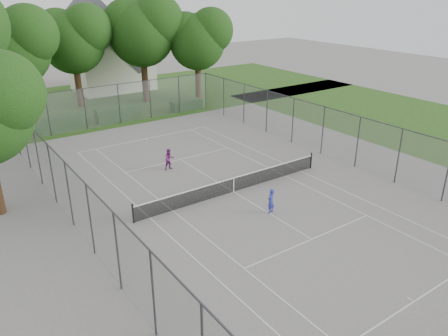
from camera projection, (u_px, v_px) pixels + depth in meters
ground at (234, 192)px, 25.90m from camera, size 120.00×120.00×0.00m
grass_far at (87, 103)px, 45.55m from camera, size 60.00×20.00×0.00m
grass_right at (440, 128)px, 37.52m from camera, size 16.00×40.00×0.00m
court_markings at (234, 192)px, 25.90m from camera, size 11.03×23.83×0.01m
tennis_net at (234, 184)px, 25.70m from camera, size 12.87×0.10×1.10m
perimeter_fence at (234, 164)px, 25.20m from camera, size 18.08×34.08×3.52m
tree_far_left at (13, 44)px, 35.82m from camera, size 7.01×6.40×10.07m
tree_far_midleft at (73, 37)px, 41.51m from camera, size 6.88×6.28×9.89m
tree_far_midright at (143, 28)px, 43.36m from camera, size 7.47×6.82×10.73m
tree_far_right at (198, 37)px, 44.43m from camera, size 6.54×5.97×9.40m
hedge_left at (57, 123)px, 36.95m from camera, size 4.44×1.33×1.11m
hedge_mid at (117, 114)px, 39.44m from camera, size 3.94×1.12×1.24m
hedge_right at (186, 105)px, 42.88m from camera, size 3.10×1.14×0.93m
house at (111, 53)px, 49.94m from camera, size 8.29×6.42×10.32m
girl_player at (271, 201)px, 23.29m from camera, size 0.59×0.48×1.40m
woman_player at (169, 159)px, 28.83m from camera, size 0.70×0.55×1.43m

